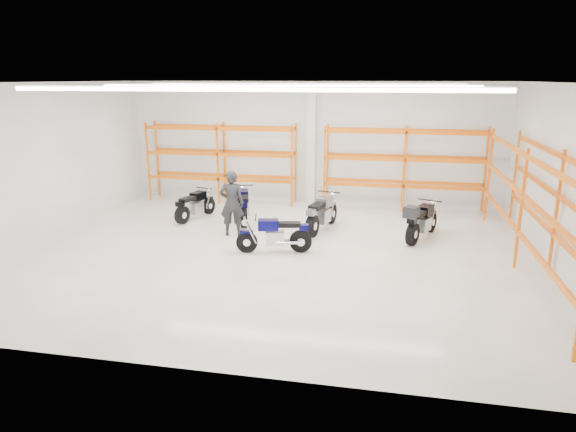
% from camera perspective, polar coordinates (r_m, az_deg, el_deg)
% --- Properties ---
extents(ground, '(14.00, 14.00, 0.00)m').
position_cam_1_polar(ground, '(14.07, -1.13, -4.03)').
color(ground, beige).
rests_on(ground, ground).
extents(room_shell, '(14.02, 12.02, 4.51)m').
position_cam_1_polar(room_shell, '(13.39, -1.18, 9.40)').
color(room_shell, silver).
rests_on(room_shell, ground).
extents(motorcycle_main, '(2.04, 0.76, 1.02)m').
position_cam_1_polar(motorcycle_main, '(13.92, -1.19, -2.18)').
color(motorcycle_main, black).
rests_on(motorcycle_main, ground).
extents(motorcycle_back_a, '(0.88, 1.96, 0.99)m').
position_cam_1_polar(motorcycle_back_a, '(17.46, -10.40, 1.11)').
color(motorcycle_back_a, black).
rests_on(motorcycle_back_a, ground).
extents(motorcycle_back_b, '(0.97, 2.20, 1.11)m').
position_cam_1_polar(motorcycle_back_b, '(16.99, -5.02, 1.10)').
color(motorcycle_back_b, black).
rests_on(motorcycle_back_b, ground).
extents(motorcycle_back_c, '(0.94, 2.27, 1.13)m').
position_cam_1_polar(motorcycle_back_c, '(15.90, 3.69, 0.19)').
color(motorcycle_back_c, black).
rests_on(motorcycle_back_c, ground).
extents(motorcycle_back_d, '(1.17, 2.17, 1.17)m').
position_cam_1_polar(motorcycle_back_d, '(15.45, 14.48, -0.59)').
color(motorcycle_back_d, black).
rests_on(motorcycle_back_d, ground).
extents(standing_man, '(0.80, 0.60, 1.99)m').
position_cam_1_polar(standing_man, '(15.39, -6.26, 1.42)').
color(standing_man, black).
rests_on(standing_man, ground).
extents(structural_column, '(0.32, 0.32, 4.50)m').
position_cam_1_polar(structural_column, '(19.16, 2.61, 8.01)').
color(structural_column, white).
rests_on(structural_column, ground).
extents(pallet_racking_back_left, '(5.67, 0.87, 3.00)m').
position_cam_1_polar(pallet_racking_back_left, '(19.70, -7.45, 6.73)').
color(pallet_racking_back_left, orange).
rests_on(pallet_racking_back_left, ground).
extents(pallet_racking_back_right, '(5.67, 0.87, 3.00)m').
position_cam_1_polar(pallet_racking_back_right, '(18.68, 12.85, 6.02)').
color(pallet_racking_back_right, orange).
rests_on(pallet_racking_back_right, ground).
extents(pallet_racking_side, '(0.87, 9.07, 3.00)m').
position_cam_1_polar(pallet_racking_side, '(13.76, 26.23, 1.80)').
color(pallet_racking_side, orange).
rests_on(pallet_racking_side, ground).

